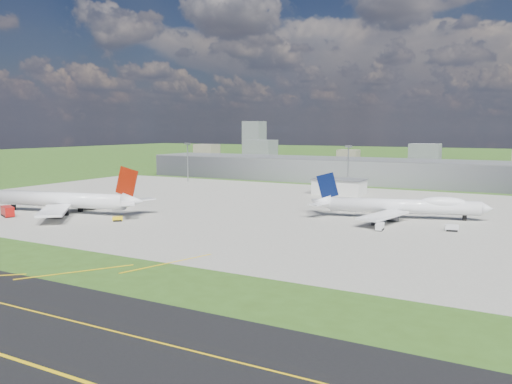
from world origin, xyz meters
The scene contains 21 objects.
ground centered at (0.00, 150.00, 0.00)m, with size 1400.00×1400.00×0.00m, color #33531A.
apron centered at (10.00, 40.00, 0.04)m, with size 360.00×190.00×0.08m, color gray.
terminal centered at (0.00, 165.00, 7.50)m, with size 300.00×42.00×15.00m, color gray.
ops_building centered at (10.00, 100.00, 4.00)m, with size 26.00×16.00×8.00m, color silver.
mast_west centered at (-100.00, 115.00, 17.71)m, with size 3.50×2.00×25.90m.
mast_center centered at (10.00, 115.00, 17.71)m, with size 3.50×2.00×25.90m.
airliner_red_twin centered at (-71.12, -12.09, 5.43)m, with size 73.85×56.80×20.38m.
airliner_blue_quad centered at (55.76, 40.59, 4.96)m, with size 67.11×51.59×17.86m.
fire_truck centered at (-85.76, -28.52, 1.99)m, with size 9.74×6.89×4.01m.
tug_yellow centered at (-38.95, -16.20, 0.97)m, with size 4.26×4.14×1.87m.
van_white_near centered at (53.44, 13.38, 1.27)m, with size 2.41×5.00×2.52m.
van_white_far centered at (75.73, 23.09, 1.16)m, with size 4.66×2.84×2.28m.
bldg_far_w centered at (-220.00, 320.00, 9.00)m, with size 24.00×20.00×18.00m, color gray.
bldg_w centered at (-140.00, 300.00, 12.00)m, with size 28.00×22.00×24.00m, color slate.
bldg_cw centered at (-60.00, 340.00, 7.00)m, with size 20.00×18.00×14.00m, color gray.
bldg_c centered at (20.00, 310.00, 11.00)m, with size 26.00×20.00×22.00m, color slate.
bldg_tall_w centered at (-180.00, 360.00, 22.00)m, with size 22.00×20.00×44.00m, color slate.
tree_far_w centered at (-200.00, 270.00, 5.18)m, with size 7.20×7.20×8.80m.
tree_w centered at (-110.00, 265.00, 4.86)m, with size 6.75×6.75×8.25m.
tree_c centered at (-20.00, 280.00, 5.84)m, with size 8.10×8.10×9.90m.
tree_e centered at (70.00, 275.00, 5.51)m, with size 7.65×7.65×9.35m.
Camera 1 is at (94.56, -156.66, 34.87)m, focal length 35.00 mm.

